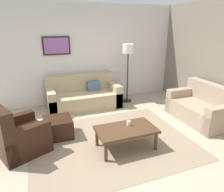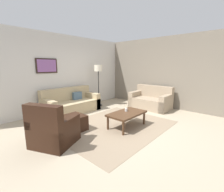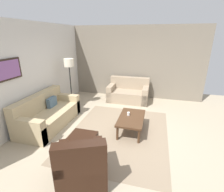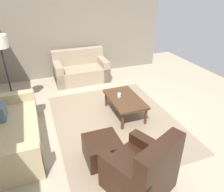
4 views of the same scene
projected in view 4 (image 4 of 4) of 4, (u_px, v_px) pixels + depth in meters
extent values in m
plane|color=tan|center=(115.00, 121.00, 4.56)|extent=(8.00, 8.00, 0.00)
cube|color=slate|center=(79.00, 28.00, 6.38)|extent=(0.12, 5.20, 2.80)
cube|color=gray|center=(115.00, 121.00, 4.56)|extent=(3.10, 2.47, 0.01)
cube|color=tan|center=(12.00, 136.00, 3.79)|extent=(1.98, 0.92, 0.42)
cube|color=tan|center=(9.00, 168.00, 3.01)|extent=(0.20, 0.92, 0.62)
cube|color=tan|center=(13.00, 107.00, 4.48)|extent=(0.20, 0.92, 0.62)
cube|color=slate|center=(2.00, 111.00, 3.86)|extent=(0.36, 0.12, 0.28)
cube|color=gray|center=(81.00, 74.00, 6.35)|extent=(0.90, 1.52, 0.42)
cube|color=gray|center=(78.00, 63.00, 6.51)|extent=(0.24, 1.52, 0.88)
cube|color=gray|center=(58.00, 74.00, 6.10)|extent=(0.90, 0.20, 0.62)
cube|color=gray|center=(102.00, 68.00, 6.51)|extent=(0.90, 0.20, 0.62)
cube|color=black|center=(138.00, 175.00, 3.02)|extent=(1.06, 1.06, 0.44)
cube|color=black|center=(158.00, 174.00, 2.71)|extent=(0.51, 0.81, 0.95)
cube|color=black|center=(152.00, 159.00, 3.18)|extent=(0.80, 0.47, 0.60)
cube|color=black|center=(123.00, 184.00, 2.78)|extent=(0.80, 0.47, 0.60)
cube|color=black|center=(102.00, 150.00, 3.50)|extent=(0.56, 0.56, 0.40)
cylinder|color=#472D1C|center=(146.00, 116.00, 4.40)|extent=(0.06, 0.06, 0.36)
cylinder|color=#472D1C|center=(126.00, 96.00, 5.21)|extent=(0.06, 0.06, 0.36)
cylinder|color=#472D1C|center=(122.00, 121.00, 4.24)|extent=(0.06, 0.06, 0.36)
cylinder|color=#472D1C|center=(106.00, 99.00, 5.05)|extent=(0.06, 0.06, 0.36)
cube|color=#472D1C|center=(125.00, 99.00, 4.63)|extent=(1.10, 0.64, 0.05)
cylinder|color=white|center=(119.00, 95.00, 4.64)|extent=(0.07, 0.07, 0.09)
cylinder|color=black|center=(16.00, 109.00, 4.98)|extent=(0.28, 0.28, 0.03)
cylinder|color=#262626|center=(9.00, 81.00, 4.65)|extent=(0.04, 0.04, 1.45)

